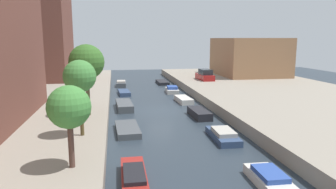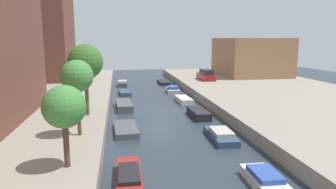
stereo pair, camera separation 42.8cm
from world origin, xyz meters
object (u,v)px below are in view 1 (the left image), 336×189
object	(u,v)px
moored_boat_left_3	(124,93)
moored_boat_right_0	(270,180)
moored_boat_left_1	(127,129)
parked_car	(205,75)
moored_boat_right_5	(162,82)
moored_boat_right_1	(223,135)
moored_boat_right_4	(172,90)
street_tree_1	(80,77)
street_tree_2	(87,62)
moored_boat_left_0	(134,178)
street_tree_0	(69,108)
moored_boat_left_4	(121,84)
apartment_tower_far	(31,2)
moored_boat_right_3	(184,100)
low_block_right	(249,57)
moored_boat_left_2	(124,106)
moored_boat_right_2	(199,113)

from	to	relation	value
moored_boat_left_3	moored_boat_right_0	xyz separation A→B (m)	(6.16, -26.76, 0.08)
moored_boat_left_1	moored_boat_right_0	bearing A→B (deg)	-57.56
parked_car	moored_boat_right_5	xyz separation A→B (m)	(-5.85, 3.90, -1.44)
moored_boat_right_1	moored_boat_right_4	xyz separation A→B (m)	(-0.01, 19.82, 0.06)
street_tree_1	moored_boat_right_4	size ratio (longest dim) A/B	1.39
street_tree_2	moored_boat_right_4	size ratio (longest dim) A/B	1.63
moored_boat_left_0	moored_boat_right_5	size ratio (longest dim) A/B	1.00
street_tree_0	moored_boat_left_4	xyz separation A→B (m)	(3.08, 32.32, -3.53)
street_tree_1	moored_boat_left_3	distance (m)	20.82
street_tree_0	moored_boat_left_3	xyz separation A→B (m)	(3.28, 25.15, -3.68)
apartment_tower_far	street_tree_0	world-z (taller)	apartment_tower_far
street_tree_2	moored_boat_right_5	bearing A→B (deg)	67.69
moored_boat_right_3	moored_boat_right_5	size ratio (longest dim) A/B	0.85
moored_boat_left_3	moored_boat_right_5	xyz separation A→B (m)	(6.33, 8.76, -0.01)
moored_boat_right_3	moored_boat_right_5	world-z (taller)	moored_boat_right_3
moored_boat_left_1	moored_boat_right_3	size ratio (longest dim) A/B	1.16
moored_boat_left_3	apartment_tower_far	bearing A→B (deg)	142.70
moored_boat_left_3	moored_boat_right_1	size ratio (longest dim) A/B	0.90
moored_boat_left_3	moored_boat_right_3	world-z (taller)	moored_boat_right_3
parked_car	moored_boat_right_1	world-z (taller)	parked_car
street_tree_2	moored_boat_left_4	world-z (taller)	street_tree_2
moored_boat_left_3	moored_boat_right_4	distance (m)	6.35
apartment_tower_far	moored_boat_right_5	xyz separation A→B (m)	(19.10, -0.97, -12.09)
moored_boat_right_4	moored_boat_right_1	bearing A→B (deg)	-89.96
apartment_tower_far	low_block_right	world-z (taller)	apartment_tower_far
street_tree_0	moored_boat_right_1	distance (m)	11.73
moored_boat_left_1	apartment_tower_far	bearing A→B (deg)	115.36
parked_car	moored_boat_right_5	world-z (taller)	parked_car
apartment_tower_far	moored_boat_left_2	xyz separation A→B (m)	(12.52, -18.12, -11.98)
street_tree_0	moored_boat_right_2	xyz separation A→B (m)	(9.67, 12.13, -3.57)
moored_boat_left_3	moored_boat_right_4	bearing A→B (deg)	3.02
street_tree_2	moored_boat_left_0	world-z (taller)	street_tree_2
moored_boat_left_3	street_tree_0	bearing A→B (deg)	-97.42
apartment_tower_far	moored_boat_right_4	bearing A→B (deg)	-26.18
low_block_right	moored_boat_left_3	size ratio (longest dim) A/B	3.23
parked_car	street_tree_2	bearing A→B (deg)	-128.38
moored_boat_left_4	parked_car	bearing A→B (deg)	-10.58
street_tree_2	moored_boat_left_2	size ratio (longest dim) A/B	1.24
apartment_tower_far	moored_boat_right_2	world-z (taller)	apartment_tower_far
moored_boat_right_5	moored_boat_right_2	bearing A→B (deg)	-89.83
moored_boat_right_5	moored_boat_left_2	bearing A→B (deg)	-110.99
moored_boat_right_2	street_tree_0	bearing A→B (deg)	-128.57
moored_boat_right_0	moored_boat_left_1	bearing A→B (deg)	122.44
street_tree_0	moored_boat_left_3	world-z (taller)	street_tree_0
moored_boat_left_4	moored_boat_right_5	distance (m)	6.72
moored_boat_left_2	moored_boat_right_1	xyz separation A→B (m)	(6.60, -11.09, -0.03)
moored_boat_left_4	moored_boat_right_5	bearing A→B (deg)	13.64
moored_boat_left_3	moored_boat_left_4	bearing A→B (deg)	91.59
street_tree_2	moored_boat_right_0	world-z (taller)	street_tree_2
moored_boat_left_2	moored_boat_right_1	world-z (taller)	moored_boat_right_1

